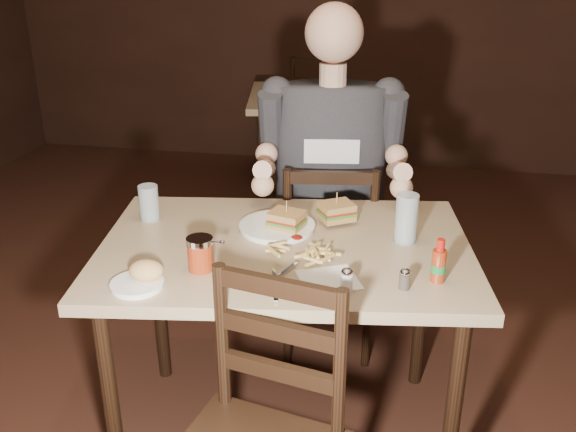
% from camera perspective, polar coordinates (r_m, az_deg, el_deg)
% --- Properties ---
extents(room_shell, '(7.00, 7.00, 7.00)m').
position_cam_1_polar(room_shell, '(1.56, 4.01, 13.02)').
color(room_shell, black).
rests_on(room_shell, ground).
extents(main_table, '(1.30, 0.97, 0.77)m').
position_cam_1_polar(main_table, '(2.12, -0.26, -4.54)').
color(main_table, tan).
rests_on(main_table, ground).
extents(bg_table, '(0.93, 0.93, 0.77)m').
position_cam_1_polar(bg_table, '(4.20, 2.18, 9.55)').
color(bg_table, tan).
rests_on(bg_table, ground).
extents(chair_far, '(0.47, 0.50, 0.89)m').
position_cam_1_polar(chair_far, '(2.75, 3.58, -3.40)').
color(chair_far, black).
rests_on(chair_far, ground).
extents(bg_chair_far, '(0.50, 0.54, 0.94)m').
position_cam_1_polar(bg_chair_far, '(4.78, 3.17, 8.64)').
color(bg_chair_far, black).
rests_on(bg_chair_far, ground).
extents(bg_chair_near, '(0.53, 0.55, 0.85)m').
position_cam_1_polar(bg_chair_near, '(3.75, 0.81, 3.79)').
color(bg_chair_near, black).
rests_on(bg_chair_near, ground).
extents(diner, '(0.65, 0.54, 1.02)m').
position_cam_1_polar(diner, '(2.51, 3.89, 6.77)').
color(diner, '#2E2E33').
rests_on(diner, chair_far).
extents(dinner_plate, '(0.29, 0.29, 0.01)m').
position_cam_1_polar(dinner_plate, '(2.18, -0.97, -1.04)').
color(dinner_plate, white).
rests_on(dinner_plate, main_table).
extents(sandwich_left, '(0.13, 0.12, 0.10)m').
position_cam_1_polar(sandwich_left, '(2.14, -0.13, 0.08)').
color(sandwich_left, tan).
rests_on(sandwich_left, dinner_plate).
extents(sandwich_right, '(0.14, 0.14, 0.10)m').
position_cam_1_polar(sandwich_right, '(2.22, 4.34, 0.87)').
color(sandwich_right, tan).
rests_on(sandwich_right, dinner_plate).
extents(fries_pile, '(0.28, 0.21, 0.04)m').
position_cam_1_polar(fries_pile, '(1.97, 1.29, -3.02)').
color(fries_pile, '#E4C161').
rests_on(fries_pile, dinner_plate).
extents(ketchup_dollop, '(0.04, 0.04, 0.01)m').
position_cam_1_polar(ketchup_dollop, '(2.09, 0.79, -1.90)').
color(ketchup_dollop, maroon).
rests_on(ketchup_dollop, dinner_plate).
extents(glass_left, '(0.08, 0.08, 0.13)m').
position_cam_1_polar(glass_left, '(2.29, -12.26, 1.14)').
color(glass_left, silver).
rests_on(glass_left, main_table).
extents(glass_right, '(0.08, 0.08, 0.16)m').
position_cam_1_polar(glass_right, '(2.10, 10.47, -0.22)').
color(glass_right, silver).
rests_on(glass_right, main_table).
extents(hot_sauce, '(0.05, 0.05, 0.13)m').
position_cam_1_polar(hot_sauce, '(1.89, 13.28, -3.87)').
color(hot_sauce, maroon).
rests_on(hot_sauce, main_table).
extents(salt_shaker, '(0.04, 0.04, 0.06)m').
position_cam_1_polar(salt_shaker, '(1.81, 5.24, -5.69)').
color(salt_shaker, white).
rests_on(salt_shaker, main_table).
extents(pepper_shaker, '(0.04, 0.04, 0.06)m').
position_cam_1_polar(pepper_shaker, '(1.84, 10.33, -5.58)').
color(pepper_shaker, '#38332D').
rests_on(pepper_shaker, main_table).
extents(syrup_dispenser, '(0.09, 0.09, 0.10)m').
position_cam_1_polar(syrup_dispenser, '(1.92, -7.81, -3.35)').
color(syrup_dispenser, maroon).
rests_on(syrup_dispenser, main_table).
extents(napkin, '(0.21, 0.21, 0.00)m').
position_cam_1_polar(napkin, '(1.87, 3.64, -5.66)').
color(napkin, white).
rests_on(napkin, main_table).
extents(knife, '(0.05, 0.18, 0.00)m').
position_cam_1_polar(knife, '(1.84, -1.17, -6.09)').
color(knife, silver).
rests_on(knife, napkin).
extents(fork, '(0.07, 0.15, 0.01)m').
position_cam_1_polar(fork, '(1.90, -0.36, -5.04)').
color(fork, silver).
rests_on(fork, napkin).
extents(side_plate, '(0.17, 0.17, 0.01)m').
position_cam_1_polar(side_plate, '(1.88, -13.25, -6.02)').
color(side_plate, white).
rests_on(side_plate, main_table).
extents(bread_roll, '(0.11, 0.10, 0.06)m').
position_cam_1_polar(bread_roll, '(1.88, -12.49, -4.74)').
color(bread_roll, tan).
rests_on(bread_roll, side_plate).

